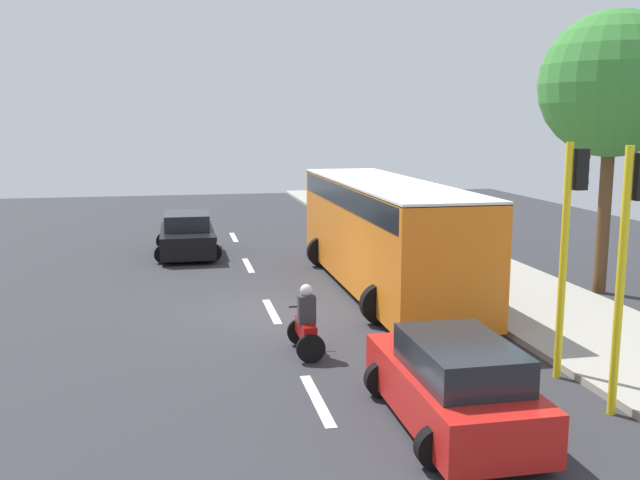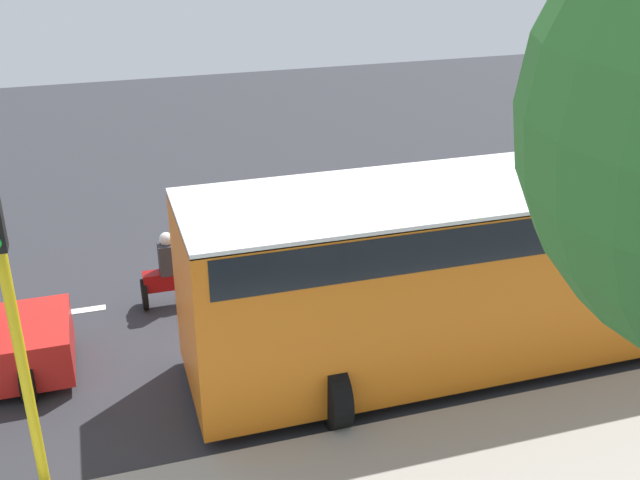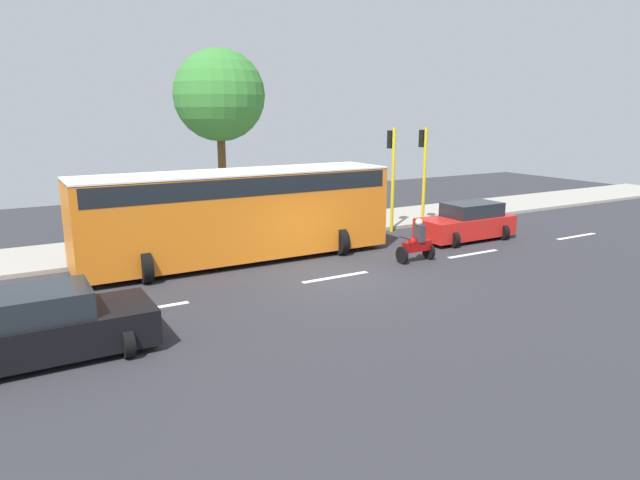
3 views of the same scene
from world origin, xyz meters
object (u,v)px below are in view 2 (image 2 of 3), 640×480
object	(u,v)px
motorcycle	(173,274)
traffic_light_corner	(8,299)
car_black	(625,172)
city_bus	(515,253)

from	to	relation	value
motorcycle	traffic_light_corner	distance (m)	5.63
car_black	city_bus	bearing A→B (deg)	-50.14
car_black	city_bus	world-z (taller)	city_bus
city_bus	car_black	bearing A→B (deg)	129.86
car_black	motorcycle	xyz separation A→B (m)	(2.25, -11.95, -0.07)
city_bus	motorcycle	xyz separation A→B (m)	(-3.28, -5.34, -1.20)
motorcycle	city_bus	bearing A→B (deg)	58.45
traffic_light_corner	car_black	bearing A→B (deg)	115.57
city_bus	traffic_light_corner	distance (m)	7.85
car_black	city_bus	distance (m)	8.69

